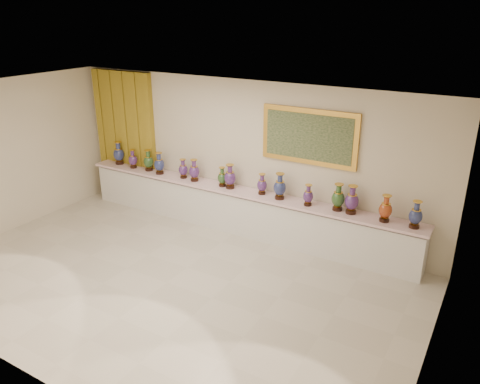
{
  "coord_description": "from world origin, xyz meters",
  "views": [
    {
      "loc": [
        4.4,
        -5.1,
        4.2
      ],
      "look_at": [
        0.4,
        1.7,
        1.11
      ],
      "focal_mm": 35.0,
      "sensor_mm": 36.0,
      "label": 1
    }
  ],
  "objects_px": {
    "counter": "(237,211)",
    "vase_0": "(119,154)",
    "vase_1": "(133,160)",
    "vase_2": "(148,161)"
  },
  "relations": [
    {
      "from": "vase_2",
      "to": "vase_1",
      "type": "bearing_deg",
      "value": -175.61
    },
    {
      "from": "counter",
      "to": "vase_0",
      "type": "xyz_separation_m",
      "value": [
        -3.15,
        0.02,
        0.7
      ]
    },
    {
      "from": "vase_0",
      "to": "vase_1",
      "type": "distance_m",
      "value": 0.48
    },
    {
      "from": "counter",
      "to": "vase_1",
      "type": "xyz_separation_m",
      "value": [
        -2.68,
        -0.03,
        0.65
      ]
    },
    {
      "from": "vase_1",
      "to": "vase_0",
      "type": "bearing_deg",
      "value": 173.77
    },
    {
      "from": "vase_1",
      "to": "vase_2",
      "type": "height_order",
      "value": "vase_2"
    },
    {
      "from": "counter",
      "to": "vase_0",
      "type": "bearing_deg",
      "value": 179.65
    },
    {
      "from": "vase_0",
      "to": "vase_2",
      "type": "distance_m",
      "value": 0.89
    },
    {
      "from": "counter",
      "to": "vase_1",
      "type": "relative_size",
      "value": 17.51
    },
    {
      "from": "vase_2",
      "to": "counter",
      "type": "bearing_deg",
      "value": -0.01
    }
  ]
}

